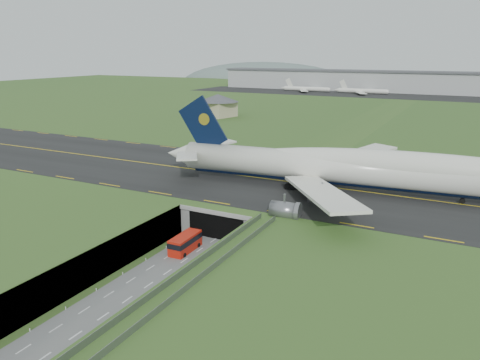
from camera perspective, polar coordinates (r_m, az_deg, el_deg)
The scene contains 10 objects.
ground at distance 85.41m, azimuth -5.67°, elevation -9.10°, with size 900.00×900.00×0.00m, color #2B5020.
airfield_deck at distance 84.22m, azimuth -5.72°, elevation -7.24°, with size 800.00×800.00×6.00m, color gray.
trench_road at distance 79.81m, azimuth -8.62°, elevation -10.97°, with size 12.00×75.00×0.20m, color slate.
taxiway at distance 110.83m, azimuth 3.48°, elevation 0.09°, with size 800.00×44.00×0.18m, color black.
tunnel_portal at distance 97.59m, azimuth -0.42°, elevation -3.73°, with size 17.00×22.30×6.00m.
guideway at distance 63.33m, azimuth -6.75°, elevation -12.98°, with size 3.00×53.00×7.05m.
jumbo_jet at distance 101.95m, azimuth 14.44°, elevation 1.35°, with size 94.27×60.49×20.09m.
shuttle_tram at distance 86.32m, azimuth -6.70°, elevation -7.63°, with size 3.10×7.62×3.08m.
service_building at distance 218.57m, azimuth -2.71°, elevation 9.31°, with size 22.90×22.90×10.42m.
cargo_terminal at distance 367.55m, azimuth 20.81°, elevation 11.10°, with size 320.00×67.00×15.60m.
Camera 1 is at (42.67, -65.02, 35.32)m, focal length 35.00 mm.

